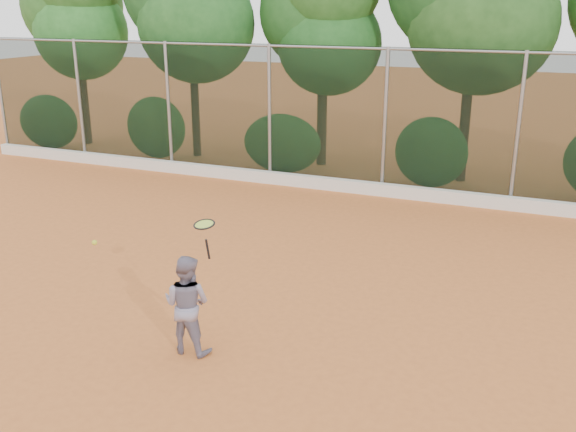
% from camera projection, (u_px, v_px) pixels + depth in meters
% --- Properties ---
extents(ground, '(80.00, 80.00, 0.00)m').
position_uv_depth(ground, '(263.00, 314.00, 9.63)').
color(ground, '#CD6C30').
rests_on(ground, ground).
extents(concrete_curb, '(24.00, 0.20, 0.30)m').
position_uv_depth(concrete_curb, '(380.00, 189.00, 15.56)').
color(concrete_curb, silver).
rests_on(concrete_curb, ground).
extents(tennis_player, '(0.67, 0.53, 1.36)m').
position_uv_depth(tennis_player, '(187.00, 304.00, 8.42)').
color(tennis_player, gray).
rests_on(tennis_player, ground).
extents(chainlink_fence, '(24.09, 0.09, 3.50)m').
position_uv_depth(chainlink_fence, '(385.00, 118.00, 15.18)').
color(chainlink_fence, black).
rests_on(chainlink_fence, ground).
extents(foliage_backdrop, '(23.70, 3.63, 7.55)m').
position_uv_depth(foliage_backdrop, '(388.00, 5.00, 16.31)').
color(foliage_backdrop, '#442B1A').
rests_on(foliage_backdrop, ground).
extents(tennis_racket, '(0.32, 0.32, 0.53)m').
position_uv_depth(tennis_racket, '(205.00, 227.00, 7.92)').
color(tennis_racket, black).
rests_on(tennis_racket, ground).
extents(tennis_ball_in_flight, '(0.07, 0.07, 0.07)m').
position_uv_depth(tennis_ball_in_flight, '(95.00, 243.00, 8.82)').
color(tennis_ball_in_flight, gold).
rests_on(tennis_ball_in_flight, ground).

